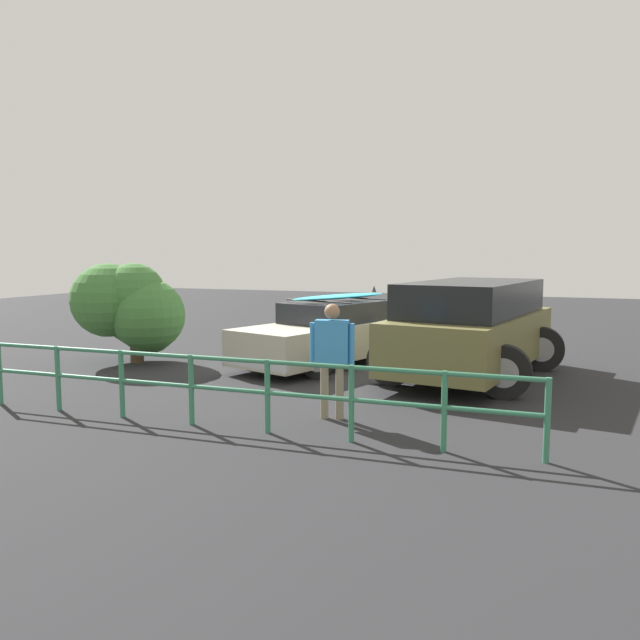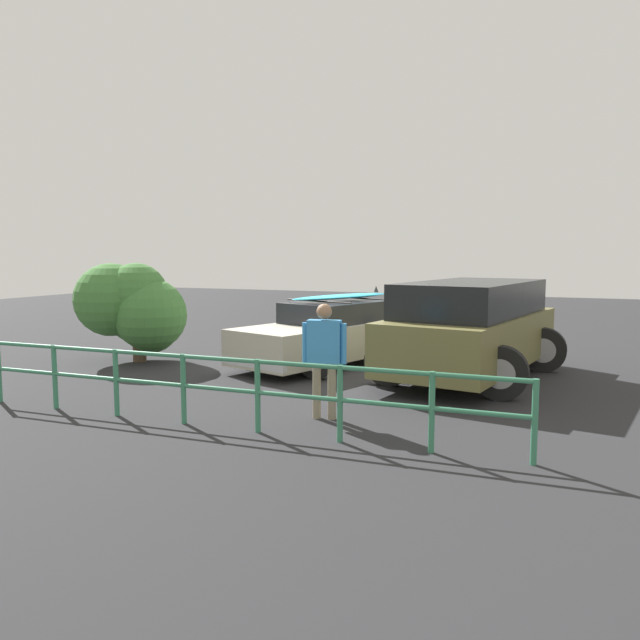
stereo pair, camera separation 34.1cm
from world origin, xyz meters
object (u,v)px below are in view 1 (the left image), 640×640
Objects in this scene: sedan_car at (332,333)px; bush_near_left at (130,307)px; person_bystander at (332,350)px; suv_car at (472,327)px.

bush_near_left is at bearing 19.55° from sedan_car.
suv_car is at bearing -111.15° from person_bystander.
bush_near_left is at bearing -26.28° from person_bystander.
suv_car reaches higher than person_bystander.
person_bystander is (-1.47, 4.03, 0.33)m from sedan_car.
bush_near_left reaches higher than sedan_car.
sedan_car is 3.03× the size of person_bystander.
bush_near_left is at bearing 7.79° from suv_car.
sedan_car is at bearing -69.94° from person_bystander.
bush_near_left is (5.36, -2.65, 0.20)m from person_bystander.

